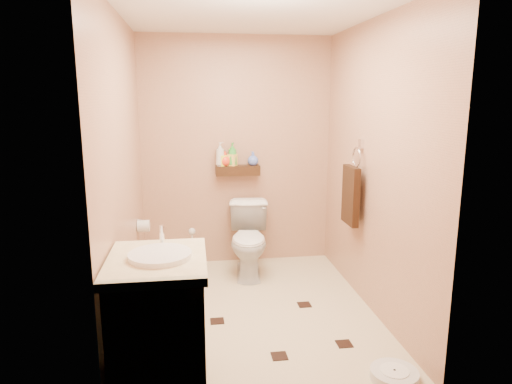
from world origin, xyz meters
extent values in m
plane|color=beige|center=(0.00, 0.00, 0.00)|extent=(2.50, 2.50, 0.00)
cube|color=tan|center=(0.00, 1.25, 1.20)|extent=(2.00, 0.04, 2.40)
cube|color=tan|center=(0.00, -1.25, 1.20)|extent=(2.00, 0.04, 2.40)
cube|color=tan|center=(-1.00, 0.00, 1.20)|extent=(0.04, 2.50, 2.40)
cube|color=tan|center=(1.00, 0.00, 1.20)|extent=(0.04, 2.50, 2.40)
cube|color=silver|center=(0.00, 0.00, 2.40)|extent=(2.00, 2.50, 0.02)
cube|color=#37240F|center=(0.00, 1.17, 1.02)|extent=(0.46, 0.14, 0.10)
cube|color=black|center=(-0.31, -0.14, 0.00)|extent=(0.11, 0.11, 0.01)
cube|color=black|center=(0.46, 0.05, 0.00)|extent=(0.11, 0.11, 0.01)
cube|color=black|center=(0.09, -0.71, 0.00)|extent=(0.11, 0.11, 0.01)
cube|color=black|center=(-0.59, 0.57, 0.00)|extent=(0.11, 0.11, 0.01)
cube|color=black|center=(0.59, -0.62, 0.00)|extent=(0.11, 0.11, 0.01)
cube|color=black|center=(0.07, 0.62, 0.00)|extent=(0.11, 0.11, 0.01)
imported|color=white|center=(0.07, 0.83, 0.36)|extent=(0.48, 0.74, 0.72)
cube|color=brown|center=(-0.70, -0.95, 0.40)|extent=(0.54, 0.66, 0.80)
cube|color=#FFEDB8|center=(-0.70, -0.95, 0.83)|extent=(0.58, 0.70, 0.05)
cylinder|color=white|center=(-0.68, -0.95, 0.86)|extent=(0.37, 0.37, 0.05)
cylinder|color=silver|center=(-0.68, -0.72, 0.93)|extent=(0.03, 0.03, 0.12)
cylinder|color=silver|center=(0.77, -1.07, 0.03)|extent=(0.40, 0.40, 0.06)
cylinder|color=white|center=(0.77, -1.07, 0.06)|extent=(0.18, 0.18, 0.01)
cylinder|color=#175F58|center=(-0.50, 1.07, 0.05)|extent=(0.10, 0.10, 0.11)
cylinder|color=silver|center=(-0.50, 1.07, 0.26)|extent=(0.02, 0.02, 0.31)
sphere|color=silver|center=(-0.50, 1.07, 0.40)|extent=(0.07, 0.07, 0.07)
cube|color=silver|center=(0.98, 0.25, 1.38)|extent=(0.03, 0.06, 0.08)
torus|color=silver|center=(0.95, 0.25, 1.26)|extent=(0.02, 0.19, 0.19)
cube|color=black|center=(0.91, 0.25, 0.92)|extent=(0.06, 0.30, 0.52)
cylinder|color=silver|center=(-0.94, 0.65, 0.60)|extent=(0.11, 0.11, 0.11)
cylinder|color=silver|center=(-0.98, 0.65, 0.66)|extent=(0.04, 0.02, 0.02)
imported|color=beige|center=(-0.18, 1.17, 1.19)|extent=(0.13, 0.13, 0.25)
imported|color=#ECF533|center=(-0.16, 1.17, 1.16)|extent=(0.10, 0.10, 0.17)
imported|color=#F23C1C|center=(-0.13, 1.17, 1.15)|extent=(0.17, 0.17, 0.15)
imported|color=green|center=(-0.06, 1.17, 1.19)|extent=(0.13, 0.13, 0.24)
imported|color=#EDC94F|center=(-0.06, 1.17, 1.16)|extent=(0.12, 0.12, 0.18)
imported|color=#516BCC|center=(0.16, 1.17, 1.14)|extent=(0.15, 0.15, 0.15)
camera|label=1|loc=(-0.48, -3.54, 1.78)|focal=32.00mm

